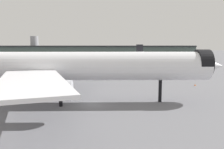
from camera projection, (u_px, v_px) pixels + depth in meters
name	position (u px, v px, depth m)	size (l,w,h in m)	color
ground	(92.00, 105.00, 46.57)	(900.00, 900.00, 0.00)	slate
airliner_near_gate	(74.00, 67.00, 47.61)	(61.83, 55.93, 17.00)	white
airliner_far_taxiway	(116.00, 55.00, 149.65)	(45.53, 41.16, 12.39)	silver
terminal_building	(90.00, 51.00, 230.20)	(205.97, 45.21, 20.65)	#475651
baggage_cart_trailing	(78.00, 76.00, 83.14)	(2.88, 2.82, 1.82)	black
traffic_cone_near_nose	(195.00, 85.00, 68.50)	(0.46, 0.46, 0.57)	#F2600C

